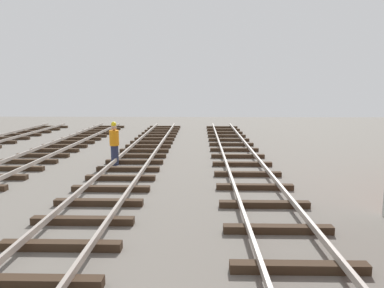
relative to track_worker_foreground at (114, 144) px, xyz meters
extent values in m
cube|color=#38281C|center=(5.44, -8.84, -0.84)|extent=(2.50, 0.24, 0.18)
cube|color=#38281C|center=(5.44, -7.10, -0.84)|extent=(2.50, 0.24, 0.18)
cube|color=#38281C|center=(5.44, -5.35, -0.84)|extent=(2.50, 0.24, 0.18)
cube|color=#38281C|center=(5.44, -3.60, -0.84)|extent=(2.50, 0.24, 0.18)
cube|color=#38281C|center=(5.44, -1.86, -0.84)|extent=(2.50, 0.24, 0.18)
cube|color=#38281C|center=(5.44, -0.11, -0.84)|extent=(2.50, 0.24, 0.18)
cube|color=#38281C|center=(5.44, 1.63, -0.84)|extent=(2.50, 0.24, 0.18)
cube|color=#38281C|center=(5.44, 3.38, -0.84)|extent=(2.50, 0.24, 0.18)
cube|color=#38281C|center=(5.44, 5.12, -0.84)|extent=(2.50, 0.24, 0.18)
cube|color=#38281C|center=(5.44, 6.87, -0.84)|extent=(2.50, 0.24, 0.18)
cube|color=#38281C|center=(5.44, 8.62, -0.84)|extent=(2.50, 0.24, 0.18)
cube|color=#38281C|center=(5.44, 10.36, -0.84)|extent=(2.50, 0.24, 0.18)
cube|color=#38281C|center=(5.44, 12.11, -0.84)|extent=(2.50, 0.24, 0.18)
cube|color=#38281C|center=(5.44, 13.85, -0.84)|extent=(2.50, 0.24, 0.18)
cube|color=#38281C|center=(0.80, -9.43, -0.84)|extent=(2.50, 0.24, 0.18)
cube|color=#38281C|center=(0.80, -8.05, -0.84)|extent=(2.50, 0.24, 0.18)
cube|color=#38281C|center=(0.80, -6.67, -0.84)|extent=(2.50, 0.24, 0.18)
cube|color=#38281C|center=(0.80, -5.29, -0.84)|extent=(2.50, 0.24, 0.18)
cube|color=#38281C|center=(0.80, -3.91, -0.84)|extent=(2.50, 0.24, 0.18)
cube|color=#38281C|center=(0.80, -2.53, -0.84)|extent=(2.50, 0.24, 0.18)
cube|color=#38281C|center=(0.80, -1.15, -0.84)|extent=(2.50, 0.24, 0.18)
cube|color=#38281C|center=(0.80, 0.23, -0.84)|extent=(2.50, 0.24, 0.18)
cube|color=#38281C|center=(0.80, 1.61, -0.84)|extent=(2.50, 0.24, 0.18)
cube|color=#38281C|center=(0.80, 2.99, -0.84)|extent=(2.50, 0.24, 0.18)
cube|color=#38281C|center=(0.80, 4.37, -0.84)|extent=(2.50, 0.24, 0.18)
cube|color=#38281C|center=(0.80, 5.75, -0.84)|extent=(2.50, 0.24, 0.18)
cube|color=#38281C|center=(0.80, 7.13, -0.84)|extent=(2.50, 0.24, 0.18)
cube|color=#38281C|center=(0.80, 8.51, -0.84)|extent=(2.50, 0.24, 0.18)
cube|color=#38281C|center=(0.80, 9.89, -0.84)|extent=(2.50, 0.24, 0.18)
cube|color=#38281C|center=(0.80, 11.27, -0.84)|extent=(2.50, 0.24, 0.18)
cube|color=#38281C|center=(0.80, 12.65, -0.84)|extent=(2.50, 0.24, 0.18)
cube|color=#38281C|center=(0.80, 14.04, -0.84)|extent=(2.50, 0.24, 0.18)
cube|color=#38281C|center=(-3.84, -1.15, -0.84)|extent=(2.50, 0.24, 0.18)
cube|color=#38281C|center=(-3.84, 0.23, -0.84)|extent=(2.50, 0.24, 0.18)
cube|color=#38281C|center=(-3.84, 1.61, -0.84)|extent=(2.50, 0.24, 0.18)
cube|color=#38281C|center=(-3.84, 2.99, -0.84)|extent=(2.50, 0.24, 0.18)
cube|color=#38281C|center=(-3.84, 4.37, -0.84)|extent=(2.50, 0.24, 0.18)
cube|color=#38281C|center=(-3.84, 5.75, -0.84)|extent=(2.50, 0.24, 0.18)
cube|color=#38281C|center=(-3.84, 7.13, -0.84)|extent=(2.50, 0.24, 0.18)
cube|color=#38281C|center=(-3.84, 8.51, -0.84)|extent=(2.50, 0.24, 0.18)
cube|color=#38281C|center=(-3.84, 9.89, -0.84)|extent=(2.50, 0.24, 0.18)
cube|color=#38281C|center=(-3.84, 11.27, -0.84)|extent=(2.50, 0.24, 0.18)
cube|color=#38281C|center=(-3.84, 12.65, -0.84)|extent=(2.50, 0.24, 0.18)
cube|color=#38281C|center=(-3.84, 14.04, -0.84)|extent=(2.50, 0.24, 0.18)
cube|color=#38281C|center=(-8.48, 7.31, -0.84)|extent=(2.50, 0.24, 0.18)
cube|color=#38281C|center=(-8.48, 8.95, -0.84)|extent=(2.50, 0.24, 0.18)
cube|color=#38281C|center=(-8.48, 10.60, -0.84)|extent=(2.50, 0.24, 0.18)
cube|color=#38281C|center=(-8.48, 12.25, -0.84)|extent=(2.50, 0.24, 0.18)
cube|color=#38281C|center=(-8.48, 13.90, -0.84)|extent=(2.50, 0.24, 0.18)
cylinder|color=#262D4C|center=(0.00, 0.00, -0.50)|extent=(0.32, 0.32, 0.85)
cylinder|color=orange|center=(0.00, 0.00, 0.25)|extent=(0.40, 0.40, 0.65)
sphere|color=tan|center=(0.00, 0.00, 0.69)|extent=(0.24, 0.24, 0.24)
sphere|color=yellow|center=(0.00, 0.00, 0.83)|extent=(0.22, 0.22, 0.22)
camera|label=1|loc=(3.64, -14.84, 2.37)|focal=33.21mm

